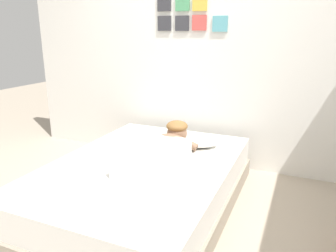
{
  "coord_description": "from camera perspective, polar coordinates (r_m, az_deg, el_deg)",
  "views": [
    {
      "loc": [
        1.2,
        -1.97,
        1.46
      ],
      "look_at": [
        0.11,
        0.55,
        0.66
      ],
      "focal_mm": 34.37,
      "sensor_mm": 36.0,
      "label": 1
    }
  ],
  "objects": [
    {
      "name": "back_wall",
      "position": [
        3.65,
        4.29,
        12.9
      ],
      "size": [
        4.22,
        0.12,
        2.5
      ],
      "color": "silver",
      "rests_on": "ground"
    },
    {
      "name": "bed",
      "position": [
        2.81,
        -4.49,
        -10.42
      ],
      "size": [
        1.46,
        2.09,
        0.41
      ],
      "color": "gray",
      "rests_on": "ground"
    },
    {
      "name": "cell_phone",
      "position": [
        2.68,
        -3.59,
        -6.82
      ],
      "size": [
        0.07,
        0.14,
        0.01
      ],
      "primitive_type": "cube",
      "color": "black",
      "rests_on": "bed"
    },
    {
      "name": "pillow",
      "position": [
        3.12,
        4.26,
        -2.42
      ],
      "size": [
        0.52,
        0.32,
        0.11
      ],
      "primitive_type": "ellipsoid",
      "color": "white",
      "rests_on": "bed"
    },
    {
      "name": "person_lying",
      "position": [
        2.69,
        -1.29,
        -4.34
      ],
      "size": [
        0.43,
        0.92,
        0.27
      ],
      "color": "white",
      "rests_on": "bed"
    },
    {
      "name": "ground_plane",
      "position": [
        2.74,
        -6.92,
        -16.2
      ],
      "size": [
        12.43,
        12.43,
        0.0
      ],
      "primitive_type": "plane",
      "color": "tan"
    },
    {
      "name": "coffee_cup",
      "position": [
        3.11,
        1.83,
        -2.8
      ],
      "size": [
        0.12,
        0.09,
        0.07
      ],
      "color": "#D84C47",
      "rests_on": "bed"
    }
  ]
}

